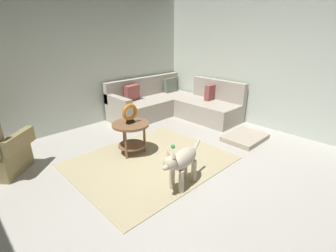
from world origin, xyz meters
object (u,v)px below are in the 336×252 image
sectional_couch (173,104)px  dog_bed_mat (245,138)px  dog_toy_ball (173,146)px  dog (182,161)px  torus_sculpture (130,113)px  side_table (131,130)px

sectional_couch → dog_bed_mat: sectional_couch is taller
sectional_couch → dog_bed_mat: 1.95m
dog_toy_ball → sectional_couch: bearing=44.6°
sectional_couch → dog: bearing=-133.1°
dog_toy_ball → torus_sculpture: bearing=150.6°
sectional_couch → dog_bed_mat: bearing=-90.4°
dog_bed_mat → dog_toy_ball: dog_bed_mat is taller
dog_bed_mat → dog: 2.00m
torus_sculpture → dog_toy_ball: bearing=-29.4°
sectional_couch → side_table: (-1.87, -0.88, 0.12)m
dog → dog_toy_ball: dog is taller
torus_sculpture → dog: torus_sculpture is taller
side_table → dog: size_ratio=0.71×
torus_sculpture → dog_toy_ball: torus_sculpture is taller
sectional_couch → dog_toy_ball: (-1.25, -1.23, -0.25)m
side_table → dog_bed_mat: side_table is taller
side_table → dog_bed_mat: bearing=-29.5°
dog → dog_toy_ball: bearing=-49.9°
sectional_couch → side_table: 2.07m
dog_bed_mat → dog_toy_ball: size_ratio=10.48×
torus_sculpture → dog: 1.27m
side_table → torus_sculpture: size_ratio=1.84×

